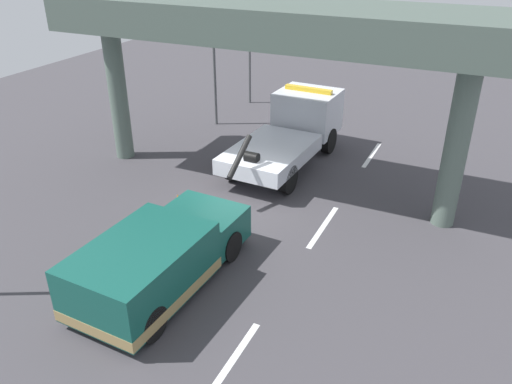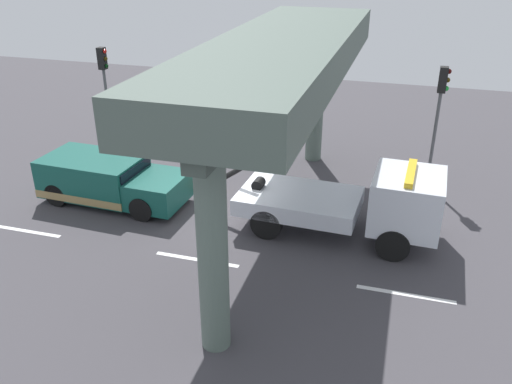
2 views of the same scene
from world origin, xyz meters
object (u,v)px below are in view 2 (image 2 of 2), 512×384
object	(u,v)px
traffic_light_far	(440,102)
traffic_cone_orange	(216,185)
towed_van_green	(108,180)
tow_truck_white	(360,202)
traffic_light_near	(105,77)

from	to	relation	value
traffic_light_far	traffic_cone_orange	xyz separation A→B (m)	(-7.55, -2.83, -3.03)
traffic_cone_orange	towed_van_green	bearing A→B (deg)	-154.06
traffic_light_far	tow_truck_white	bearing A→B (deg)	-115.30
traffic_light_near	traffic_cone_orange	bearing A→B (deg)	-25.46
tow_truck_white	traffic_cone_orange	distance (m)	5.74
towed_van_green	traffic_light_far	bearing A→B (deg)	22.30
traffic_light_near	traffic_light_far	xyz separation A→B (m)	(13.50, 0.00, 0.04)
towed_van_green	traffic_light_near	world-z (taller)	traffic_light_near
traffic_light_near	traffic_light_far	size ratio (longest dim) A/B	0.99
towed_van_green	traffic_light_far	size ratio (longest dim) A/B	1.16
traffic_light_near	towed_van_green	bearing A→B (deg)	-61.18
traffic_cone_orange	traffic_light_far	bearing A→B (deg)	20.56
towed_van_green	traffic_light_near	xyz separation A→B (m)	(-2.49, 4.52, 2.49)
towed_van_green	traffic_cone_orange	world-z (taller)	towed_van_green
towed_van_green	traffic_light_near	size ratio (longest dim) A/B	1.18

